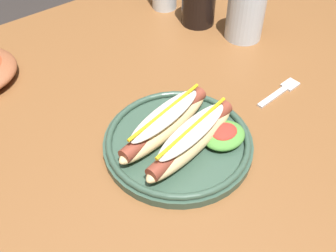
% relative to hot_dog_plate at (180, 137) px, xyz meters
% --- Properties ---
extents(dining_table, '(1.46, 1.00, 0.74)m').
position_rel_hot_dog_plate_xyz_m(dining_table, '(-0.01, 0.10, -0.11)').
color(dining_table, brown).
rests_on(dining_table, ground_plane).
extents(hot_dog_plate, '(0.27, 0.27, 0.08)m').
position_rel_hot_dog_plate_xyz_m(hot_dog_plate, '(0.00, 0.00, 0.00)').
color(hot_dog_plate, '#334C3D').
rests_on(hot_dog_plate, dining_table).
extents(fork, '(0.12, 0.03, 0.00)m').
position_rel_hot_dog_plate_xyz_m(fork, '(0.26, -0.01, -0.02)').
color(fork, silver).
rests_on(fork, dining_table).
extents(water_cup, '(0.09, 0.09, 0.12)m').
position_rel_hot_dog_plate_xyz_m(water_cup, '(0.35, 0.19, 0.03)').
color(water_cup, silver).
rests_on(water_cup, dining_table).
extents(extra_cup, '(0.08, 0.08, 0.12)m').
position_rel_hot_dog_plate_xyz_m(extra_cup, '(0.30, 0.31, 0.03)').
color(extra_cup, black).
rests_on(extra_cup, dining_table).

